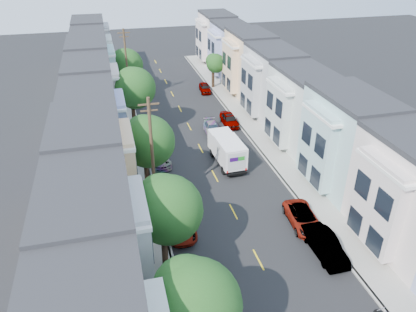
# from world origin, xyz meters

# --- Properties ---
(ground) EXTENTS (160.00, 160.00, 0.00)m
(ground) POSITION_xyz_m (0.00, 0.00, 0.00)
(ground) COLOR black
(ground) RESTS_ON ground
(road_slab) EXTENTS (12.00, 70.00, 0.02)m
(road_slab) POSITION_xyz_m (0.00, 15.00, 0.01)
(road_slab) COLOR black
(road_slab) RESTS_ON ground
(curb_left) EXTENTS (0.30, 70.00, 0.15)m
(curb_left) POSITION_xyz_m (-6.05, 15.00, 0.07)
(curb_left) COLOR gray
(curb_left) RESTS_ON ground
(curb_right) EXTENTS (0.30, 70.00, 0.15)m
(curb_right) POSITION_xyz_m (6.05, 15.00, 0.07)
(curb_right) COLOR gray
(curb_right) RESTS_ON ground
(sidewalk_left) EXTENTS (2.60, 70.00, 0.15)m
(sidewalk_left) POSITION_xyz_m (-7.35, 15.00, 0.07)
(sidewalk_left) COLOR gray
(sidewalk_left) RESTS_ON ground
(sidewalk_right) EXTENTS (2.60, 70.00, 0.15)m
(sidewalk_right) POSITION_xyz_m (7.35, 15.00, 0.07)
(sidewalk_right) COLOR gray
(sidewalk_right) RESTS_ON ground
(centerline) EXTENTS (0.12, 70.00, 0.01)m
(centerline) POSITION_xyz_m (0.00, 15.00, 0.00)
(centerline) COLOR gold
(centerline) RESTS_ON ground
(townhouse_row_left) EXTENTS (5.00, 70.00, 8.50)m
(townhouse_row_left) POSITION_xyz_m (-11.15, 15.00, 0.00)
(townhouse_row_left) COLOR silver
(townhouse_row_left) RESTS_ON ground
(townhouse_row_right) EXTENTS (5.00, 70.00, 8.50)m
(townhouse_row_right) POSITION_xyz_m (11.15, 15.00, 0.00)
(townhouse_row_right) COLOR silver
(townhouse_row_right) RESTS_ON ground
(tree_a) EXTENTS (4.70, 4.70, 7.12)m
(tree_a) POSITION_xyz_m (-6.30, -12.92, 4.75)
(tree_a) COLOR black
(tree_a) RESTS_ON ground
(tree_b) EXTENTS (4.70, 4.70, 7.17)m
(tree_b) POSITION_xyz_m (-6.30, -4.89, 4.81)
(tree_b) COLOR black
(tree_b) RESTS_ON ground
(tree_c) EXTENTS (4.70, 4.70, 7.11)m
(tree_c) POSITION_xyz_m (-6.30, 5.56, 4.74)
(tree_c) COLOR black
(tree_c) RESTS_ON ground
(tree_d) EXTENTS (4.70, 4.70, 8.01)m
(tree_d) POSITION_xyz_m (-6.30, 17.50, 5.63)
(tree_d) COLOR black
(tree_d) RESTS_ON ground
(tree_e) EXTENTS (4.70, 4.70, 6.87)m
(tree_e) POSITION_xyz_m (-6.30, 30.94, 4.50)
(tree_e) COLOR black
(tree_e) RESTS_ON ground
(tree_far_r) EXTENTS (2.86, 2.86, 5.19)m
(tree_far_r) POSITION_xyz_m (6.89, 31.30, 3.71)
(tree_far_r) COLOR black
(tree_far_r) RESTS_ON ground
(utility_pole_near) EXTENTS (1.60, 0.26, 10.00)m
(utility_pole_near) POSITION_xyz_m (-6.30, 2.00, 5.15)
(utility_pole_near) COLOR #42301E
(utility_pole_near) RESTS_ON ground
(utility_pole_far) EXTENTS (1.60, 0.26, 10.00)m
(utility_pole_far) POSITION_xyz_m (-6.30, 28.00, 5.15)
(utility_pole_far) COLOR #42301E
(utility_pole_far) RESTS_ON ground
(fedex_truck) EXTENTS (2.30, 5.97, 2.86)m
(fedex_truck) POSITION_xyz_m (1.85, 8.19, 1.60)
(fedex_truck) COLOR white
(fedex_truck) RESTS_ON ground
(lead_sedan) EXTENTS (2.00, 4.24, 1.24)m
(lead_sedan) POSITION_xyz_m (2.24, 15.42, 0.62)
(lead_sedan) COLOR black
(lead_sedan) RESTS_ON ground
(parked_left_b) EXTENTS (1.69, 3.89, 1.23)m
(parked_left_b) POSITION_xyz_m (-4.90, -7.41, 0.62)
(parked_left_b) COLOR black
(parked_left_b) RESTS_ON ground
(parked_left_c) EXTENTS (2.19, 4.69, 1.30)m
(parked_left_c) POSITION_xyz_m (-4.90, -1.42, 0.65)
(parked_left_c) COLOR #AEB1B4
(parked_left_c) RESTS_ON ground
(parked_left_d) EXTENTS (2.28, 4.70, 1.37)m
(parked_left_d) POSITION_xyz_m (-4.90, 10.06, 0.68)
(parked_left_d) COLOR #5D1014
(parked_left_d) RESTS_ON ground
(parked_right_a) EXTENTS (1.67, 4.64, 1.54)m
(parked_right_a) POSITION_xyz_m (4.90, -6.56, 0.77)
(parked_right_a) COLOR #4F525D
(parked_right_a) RESTS_ON ground
(parked_right_b) EXTENTS (2.57, 4.88, 1.31)m
(parked_right_b) POSITION_xyz_m (4.90, -3.04, 0.65)
(parked_right_b) COLOR silver
(parked_right_b) RESTS_ON ground
(parked_right_c) EXTENTS (1.81, 4.48, 1.44)m
(parked_right_c) POSITION_xyz_m (4.90, 17.25, 0.72)
(parked_right_c) COLOR black
(parked_right_c) RESTS_ON ground
(parked_right_d) EXTENTS (1.82, 4.01, 1.26)m
(parked_right_d) POSITION_xyz_m (4.90, 29.67, 0.63)
(parked_right_d) COLOR black
(parked_right_d) RESTS_ON ground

